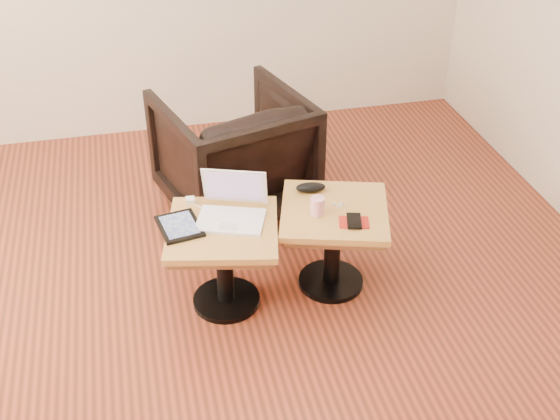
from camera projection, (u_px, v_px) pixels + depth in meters
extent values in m
cube|color=#512516|center=(203.00, 339.00, 3.35)|extent=(4.50, 4.50, 0.01)
cylinder|color=black|center=(227.00, 300.00, 3.56)|extent=(0.34, 0.34, 0.03)
cylinder|color=black|center=(225.00, 266.00, 3.44)|extent=(0.08, 0.08, 0.41)
cube|color=brown|center=(223.00, 235.00, 3.34)|extent=(0.56, 0.56, 0.04)
cube|color=olive|center=(223.00, 229.00, 3.32)|extent=(0.61, 0.61, 0.03)
cylinder|color=black|center=(331.00, 281.00, 3.68)|extent=(0.34, 0.34, 0.03)
cylinder|color=black|center=(332.00, 248.00, 3.56)|extent=(0.08, 0.08, 0.41)
cube|color=brown|center=(334.00, 217.00, 3.46)|extent=(0.59, 0.59, 0.04)
cube|color=olive|center=(334.00, 212.00, 3.44)|extent=(0.64, 0.64, 0.03)
cube|color=white|center=(231.00, 221.00, 3.33)|extent=(0.37, 0.31, 0.02)
cube|color=silver|center=(232.00, 215.00, 3.35)|extent=(0.28, 0.19, 0.00)
cube|color=silver|center=(228.00, 227.00, 3.27)|extent=(0.10, 0.08, 0.00)
cube|color=white|center=(235.00, 186.00, 3.38)|extent=(0.32, 0.16, 0.20)
cube|color=brown|center=(235.00, 186.00, 3.38)|extent=(0.28, 0.14, 0.17)
cube|color=black|center=(179.00, 226.00, 3.29)|extent=(0.22, 0.26, 0.02)
cube|color=#191E38|center=(179.00, 225.00, 3.29)|extent=(0.18, 0.22, 0.00)
cube|color=white|center=(190.00, 200.00, 3.47)|extent=(0.05, 0.05, 0.03)
ellipsoid|color=black|center=(311.00, 187.00, 3.55)|extent=(0.16, 0.08, 0.05)
cylinder|color=#E84C7D|center=(317.00, 206.00, 3.37)|extent=(0.09, 0.09, 0.09)
sphere|color=white|center=(339.00, 205.00, 3.44)|extent=(0.01, 0.01, 0.01)
sphere|color=white|center=(342.00, 203.00, 3.46)|extent=(0.01, 0.01, 0.01)
sphere|color=white|center=(335.00, 204.00, 3.46)|extent=(0.01, 0.01, 0.01)
cylinder|color=white|center=(339.00, 206.00, 3.45)|extent=(0.07, 0.04, 0.00)
cube|color=#A01415|center=(354.00, 222.00, 3.33)|extent=(0.16, 0.13, 0.01)
cube|color=black|center=(354.00, 221.00, 3.32)|extent=(0.10, 0.14, 0.01)
imported|color=black|center=(233.00, 153.00, 4.11)|extent=(0.97, 0.98, 0.73)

